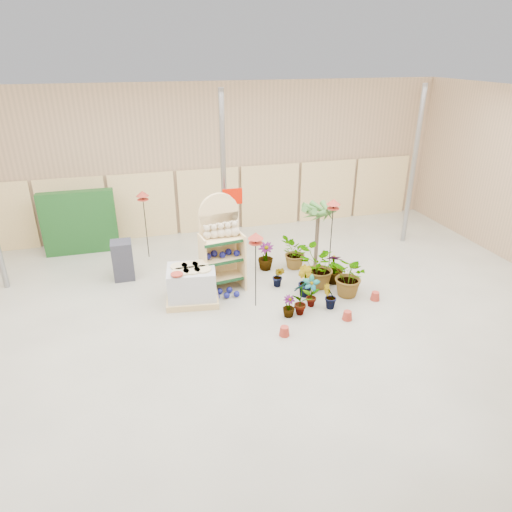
{
  "coord_description": "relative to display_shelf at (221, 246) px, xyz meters",
  "views": [
    {
      "loc": [
        -2.25,
        -7.66,
        5.35
      ],
      "look_at": [
        0.3,
        1.5,
        1.0
      ],
      "focal_mm": 32.0,
      "sensor_mm": 36.0,
      "label": 1
    }
  ],
  "objects": [
    {
      "name": "potted_plant_6",
      "position": [
        2.06,
        0.42,
        -0.62
      ],
      "size": [
        1.0,
        1.04,
        0.89
      ],
      "primitive_type": "imported",
      "rotation": [
        0.0,
        0.0,
        4.19
      ],
      "color": "#3F712F",
      "rests_on": "ground"
    },
    {
      "name": "pallet_stack",
      "position": [
        -0.8,
        -0.56,
        -0.64
      ],
      "size": [
        1.29,
        1.12,
        0.87
      ],
      "rotation": [
        0.0,
        0.0,
        -0.13
      ],
      "color": "tan",
      "rests_on": "ground"
    },
    {
      "name": "offer_sign",
      "position": [
        0.49,
        0.83,
        0.5
      ],
      "size": [
        0.5,
        0.08,
        2.2
      ],
      "color": "gray",
      "rests_on": "ground"
    },
    {
      "name": "bird_table_back",
      "position": [
        -1.63,
        2.21,
        0.71
      ],
      "size": [
        0.34,
        0.34,
        1.91
      ],
      "color": "black",
      "rests_on": "ground"
    },
    {
      "name": "potted_plant_9",
      "position": [
        2.1,
        -1.72,
        -0.77
      ],
      "size": [
        0.34,
        0.29,
        0.59
      ],
      "primitive_type": "imported",
      "rotation": [
        0.0,
        0.0,
        3.22
      ],
      "color": "#3F712F",
      "rests_on": "ground"
    },
    {
      "name": "potted_plant_8",
      "position": [
        1.74,
        -1.5,
        -0.69
      ],
      "size": [
        0.46,
        0.39,
        0.75
      ],
      "primitive_type": "imported",
      "rotation": [
        0.0,
        0.0,
        5.92
      ],
      "color": "#3F712F",
      "rests_on": "ground"
    },
    {
      "name": "potted_plant_0",
      "position": [
        1.4,
        -1.76,
        -0.64
      ],
      "size": [
        0.5,
        0.4,
        0.84
      ],
      "primitive_type": "imported",
      "rotation": [
        0.0,
        0.0,
        3.38
      ],
      "color": "#3F712F",
      "rests_on": "ground"
    },
    {
      "name": "potted_plant_3",
      "position": [
        2.72,
        -0.59,
        -0.68
      ],
      "size": [
        0.58,
        0.58,
        0.78
      ],
      "primitive_type": "imported",
      "rotation": [
        0.0,
        0.0,
        2.67
      ],
      "color": "#3F712F",
      "rests_on": "ground"
    },
    {
      "name": "potted_plant_5",
      "position": [
        1.33,
        -0.43,
        -0.79
      ],
      "size": [
        0.39,
        0.38,
        0.55
      ],
      "primitive_type": "imported",
      "rotation": [
        0.0,
        0.0,
        5.61
      ],
      "color": "#3F712F",
      "rests_on": "ground"
    },
    {
      "name": "potted_plant_10",
      "position": [
        2.79,
        -1.31,
        -0.55
      ],
      "size": [
        1.14,
        1.19,
        1.02
      ],
      "primitive_type": "imported",
      "rotation": [
        0.0,
        0.0,
        5.2
      ],
      "color": "#3F712F",
      "rests_on": "ground"
    },
    {
      "name": "gazing_balls_shelf",
      "position": [
        0.0,
        -0.14,
        -0.15
      ],
      "size": [
        0.86,
        0.29,
        0.16
      ],
      "color": "navy",
      "rests_on": "display_shelf"
    },
    {
      "name": "teddy_bears",
      "position": [
        0.04,
        -0.11,
        0.41
      ],
      "size": [
        0.87,
        0.24,
        0.38
      ],
      "color": "#CAB490",
      "rests_on": "display_shelf"
    },
    {
      "name": "gazing_balls_floor",
      "position": [
        -0.02,
        -0.56,
        -0.99
      ],
      "size": [
        0.63,
        0.39,
        0.15
      ],
      "color": "navy",
      "rests_on": "ground"
    },
    {
      "name": "potted_plant_1",
      "position": [
        1.77,
        -1.0,
        -0.7
      ],
      "size": [
        0.39,
        0.45,
        0.74
      ],
      "primitive_type": "imported",
      "rotation": [
        0.0,
        0.0,
        1.73
      ],
      "color": "#3F712F",
      "rests_on": "ground"
    },
    {
      "name": "charcoal_planters",
      "position": [
        -2.3,
        1.05,
        -0.57
      ],
      "size": [
        0.5,
        0.5,
        1.0
      ],
      "color": "#25252D",
      "rests_on": "ground"
    },
    {
      "name": "potted_plant_11",
      "position": [
        1.3,
        0.59,
        -0.7
      ],
      "size": [
        0.58,
        0.58,
        0.74
      ],
      "primitive_type": "imported",
      "rotation": [
        0.0,
        0.0,
        5.6
      ],
      "color": "#3F712F",
      "rests_on": "ground"
    },
    {
      "name": "bird_table_front",
      "position": [
        0.55,
        -1.16,
        0.59
      ],
      "size": [
        0.34,
        0.34,
        1.79
      ],
      "color": "black",
      "rests_on": "ground"
    },
    {
      "name": "display_shelf",
      "position": [
        0.0,
        0.0,
        0.0
      ],
      "size": [
        1.06,
        0.76,
        2.33
      ],
      "rotation": [
        0.0,
        0.0,
        0.15
      ],
      "color": "#DEBC7F",
      "rests_on": "ground"
    },
    {
      "name": "potted_plant_2",
      "position": [
        2.25,
        -0.72,
        -0.54
      ],
      "size": [
        1.07,
        0.96,
        1.06
      ],
      "primitive_type": "imported",
      "rotation": [
        0.0,
        0.0,
        3.3
      ],
      "color": "#3F712F",
      "rests_on": "ground"
    },
    {
      "name": "palm",
      "position": [
        2.6,
        0.3,
        0.54
      ],
      "size": [
        0.7,
        0.7,
        1.87
      ],
      "color": "brown",
      "rests_on": "ground"
    },
    {
      "name": "room",
      "position": [
        0.39,
        -1.24,
        1.15
      ],
      "size": [
        15.2,
        12.1,
        4.7
      ],
      "color": "gray",
      "rests_on": "ground"
    },
    {
      "name": "bird_table_right",
      "position": [
        2.79,
        -0.14,
        0.82
      ],
      "size": [
        0.34,
        0.34,
        2.03
      ],
      "color": "black",
      "rests_on": "ground"
    },
    {
      "name": "potted_plant_7",
      "position": [
        1.12,
        -1.79,
        -0.82
      ],
      "size": [
        0.33,
        0.33,
        0.49
      ],
      "primitive_type": "imported",
      "rotation": [
        0.0,
        0.0,
        0.21
      ],
      "color": "#3F712F",
      "rests_on": "ground"
    },
    {
      "name": "trellis_stock",
      "position": [
        -3.41,
        3.05,
        -0.17
      ],
      "size": [
        2.0,
        0.3,
        1.8
      ],
      "primitive_type": "cube",
      "color": "#164718",
      "rests_on": "ground"
    }
  ]
}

